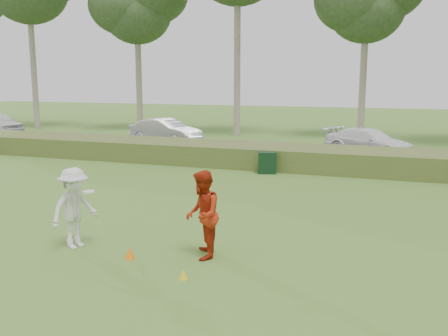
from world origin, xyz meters
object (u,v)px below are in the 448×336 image
at_px(player_white, 74,208).
at_px(utility_cabinet, 267,163).
at_px(cone_orange, 130,253).
at_px(player_red, 202,215).
at_px(car_mid, 166,131).
at_px(car_right, 369,142).
at_px(cone_yellow, 183,274).

xyz_separation_m(player_white, utility_cabinet, (1.72, 10.22, -0.48)).
height_order(player_white, cone_orange, player_white).
relative_size(player_red, car_mid, 0.42).
distance_m(player_white, car_right, 17.20).
distance_m(player_red, utility_cabinet, 9.92).
bearing_deg(player_white, cone_yellow, -89.52).
bearing_deg(car_right, car_mid, 113.32).
bearing_deg(utility_cabinet, car_right, 41.14).
distance_m(cone_yellow, car_mid, 19.77).
height_order(utility_cabinet, car_right, car_right).
bearing_deg(utility_cabinet, cone_yellow, -102.24).
bearing_deg(cone_orange, player_white, 171.53).
bearing_deg(cone_orange, car_mid, 114.23).
relative_size(cone_yellow, car_right, 0.04).
bearing_deg(player_white, cone_orange, -82.75).
relative_size(player_white, cone_orange, 7.44).
height_order(cone_orange, car_right, car_right).
height_order(player_red, utility_cabinet, player_red).
xyz_separation_m(utility_cabinet, car_mid, (-7.81, 6.47, 0.36)).
xyz_separation_m(player_white, player_red, (2.95, 0.39, 0.03)).
bearing_deg(cone_yellow, utility_cabinet, 96.89).
xyz_separation_m(cone_orange, cone_yellow, (1.53, -0.60, -0.03)).
distance_m(car_mid, car_right, 11.33).
relative_size(player_red, cone_orange, 7.67).
distance_m(player_white, cone_yellow, 3.27).
xyz_separation_m(cone_yellow, car_right, (2.19, 17.21, 0.62)).
bearing_deg(car_mid, player_white, -144.74).
bearing_deg(cone_yellow, cone_orange, 158.43).
relative_size(player_red, car_right, 0.42).
height_order(player_red, car_mid, player_red).
xyz_separation_m(cone_orange, car_mid, (-7.61, 16.91, 0.67)).
height_order(cone_yellow, car_mid, car_mid).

